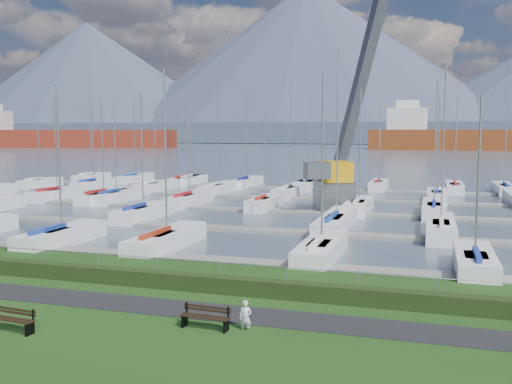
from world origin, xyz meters
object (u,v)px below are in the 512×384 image
at_px(bench_right, 206,317).
at_px(crane, 342,148).
at_px(person, 245,313).
at_px(bench_left, 12,320).

distance_m(bench_right, crane, 34.35).
bearing_deg(bench_right, person, 15.50).
xyz_separation_m(bench_left, person, (7.63, 2.50, 0.18)).
distance_m(bench_left, bench_right, 6.64).
bearing_deg(crane, bench_left, -123.29).
relative_size(bench_left, crane, 0.08).
bearing_deg(bench_left, person, 23.15).
height_order(person, crane, crane).
relative_size(bench_right, person, 1.53).
distance_m(bench_left, crane, 37.00).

